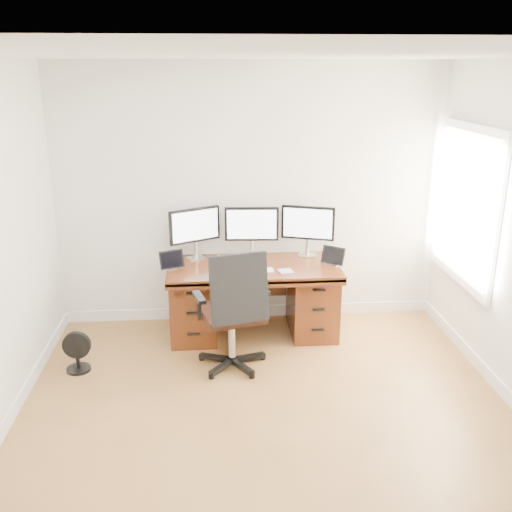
{
  "coord_description": "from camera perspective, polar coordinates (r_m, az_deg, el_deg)",
  "views": [
    {
      "loc": [
        -0.39,
        -3.53,
        2.64
      ],
      "look_at": [
        0.0,
        1.5,
        0.95
      ],
      "focal_mm": 40.0,
      "sensor_mm": 36.0,
      "label": 1
    }
  ],
  "objects": [
    {
      "name": "figurine_brown",
      "position": [
        5.78,
        -3.79,
        -0.17
      ],
      "size": [
        0.03,
        0.03,
        0.07
      ],
      "color": "brown",
      "rests_on": "desk"
    },
    {
      "name": "figurine_orange",
      "position": [
        5.79,
        -2.76,
        -0.14
      ],
      "size": [
        0.03,
        0.03,
        0.07
      ],
      "color": "#F8AD5A",
      "rests_on": "desk"
    },
    {
      "name": "tablet_right",
      "position": [
        5.7,
        7.73,
        -0.11
      ],
      "size": [
        0.23,
        0.2,
        0.19
      ],
      "rotation": [
        0.0,
        0.0,
        -0.66
      ],
      "color": "silver",
      "rests_on": "desk"
    },
    {
      "name": "figurine_pink",
      "position": [
        5.79,
        -1.35,
        -0.11
      ],
      "size": [
        0.03,
        0.03,
        0.07
      ],
      "color": "pink",
      "rests_on": "desk"
    },
    {
      "name": "tablet_left",
      "position": [
        5.6,
        -8.43,
        -0.51
      ],
      "size": [
        0.25,
        0.15,
        0.19
      ],
      "rotation": [
        0.0,
        0.0,
        0.37
      ],
      "color": "silver",
      "rests_on": "desk"
    },
    {
      "name": "monitor_left",
      "position": [
        5.81,
        -6.14,
        2.9
      ],
      "size": [
        0.5,
        0.28,
        0.53
      ],
      "rotation": [
        0.0,
        0.0,
        0.48
      ],
      "color": "silver",
      "rests_on": "desk"
    },
    {
      "name": "trackpad",
      "position": [
        5.51,
        3.0,
        -1.52
      ],
      "size": [
        0.15,
        0.15,
        0.01
      ],
      "primitive_type": "cube",
      "rotation": [
        0.0,
        0.0,
        0.2
      ],
      "color": "silver",
      "rests_on": "desk"
    },
    {
      "name": "drawing_tablet",
      "position": [
        5.48,
        -3.45,
        -1.64
      ],
      "size": [
        0.25,
        0.19,
        0.01
      ],
      "primitive_type": "cube",
      "rotation": [
        0.0,
        0.0,
        0.27
      ],
      "color": "black",
      "rests_on": "desk"
    },
    {
      "name": "office_chair",
      "position": [
        5.17,
        -2.27,
        -7.43
      ],
      "size": [
        0.75,
        0.75,
        1.15
      ],
      "rotation": [
        0.0,
        0.0,
        0.26
      ],
      "color": "black",
      "rests_on": "ground"
    },
    {
      "name": "back_wall",
      "position": [
        5.94,
        -0.56,
        5.96
      ],
      "size": [
        4.0,
        0.1,
        2.7
      ],
      "primitive_type": "cube",
      "color": "white",
      "rests_on": "ground"
    },
    {
      "name": "figurine_blue",
      "position": [
        5.81,
        0.82,
        -0.06
      ],
      "size": [
        0.03,
        0.03,
        0.07
      ],
      "color": "#629EDA",
      "rests_on": "desk"
    },
    {
      "name": "floor_fan",
      "position": [
        5.46,
        -17.47,
        -9.2
      ],
      "size": [
        0.26,
        0.22,
        0.37
      ],
      "rotation": [
        0.0,
        0.0,
        -0.07
      ],
      "color": "black",
      "rests_on": "ground"
    },
    {
      "name": "keyboard",
      "position": [
        5.5,
        0.27,
        -1.49
      ],
      "size": [
        0.3,
        0.15,
        0.01
      ],
      "primitive_type": "cube",
      "rotation": [
        0.0,
        0.0,
        0.1
      ],
      "color": "silver",
      "rests_on": "desk"
    },
    {
      "name": "phone",
      "position": [
        5.67,
        -0.3,
        -0.91
      ],
      "size": [
        0.14,
        0.09,
        0.01
      ],
      "primitive_type": "cube",
      "rotation": [
        0.0,
        0.0,
        -0.28
      ],
      "color": "black",
      "rests_on": "desk"
    },
    {
      "name": "ground",
      "position": [
        4.42,
        1.57,
        -18.1
      ],
      "size": [
        4.5,
        4.5,
        0.0
      ],
      "primitive_type": "plane",
      "color": "olive",
      "rests_on": "ground"
    },
    {
      "name": "desk",
      "position": [
        5.82,
        -0.25,
        -4.09
      ],
      "size": [
        1.7,
        0.8,
        0.75
      ],
      "color": "#4C220F",
      "rests_on": "ground"
    },
    {
      "name": "monitor_right",
      "position": [
        5.89,
        5.21,
        3.14
      ],
      "size": [
        0.53,
        0.21,
        0.53
      ],
      "rotation": [
        0.0,
        0.0,
        -0.32
      ],
      "color": "silver",
      "rests_on": "desk"
    },
    {
      "name": "monitor_center",
      "position": [
        5.82,
        -0.43,
        3.04
      ],
      "size": [
        0.55,
        0.15,
        0.53
      ],
      "rotation": [
        0.0,
        0.0,
        -0.06
      ],
      "color": "silver",
      "rests_on": "desk"
    }
  ]
}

